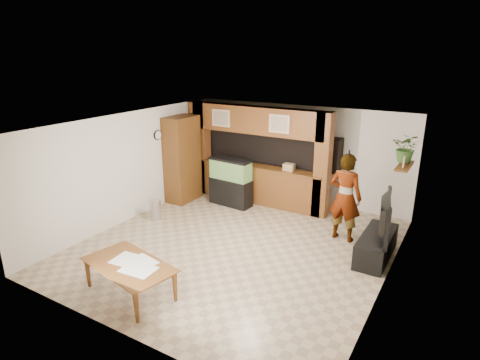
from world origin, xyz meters
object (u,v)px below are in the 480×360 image
Objects in this scene: aquarium at (231,182)px; dining_table at (128,280)px; television at (380,216)px; pantry_cabinet at (182,159)px; person at (345,197)px.

dining_table is (0.73, -4.43, -0.34)m from aquarium.
dining_table is (-3.29, -3.45, -0.62)m from television.
pantry_cabinet is at bearing 128.06° from dining_table.
pantry_cabinet is 1.19× the size of person.
aquarium is 4.15m from television.
pantry_cabinet is 1.81× the size of aquarium.
television is at bearing -9.25° from aquarium.
television is at bearing -6.82° from pantry_cabinet.
dining_table is at bearing 125.33° from television.
dining_table is (-2.47, -3.93, -0.69)m from person.
person reaches higher than television.
television reaches higher than dining_table.
aquarium is 0.66× the size of person.
aquarium is 0.90× the size of television.
aquarium is at bearing 65.35° from television.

